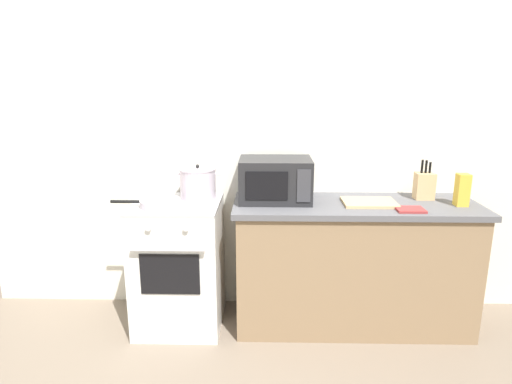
# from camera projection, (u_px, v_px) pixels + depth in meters

# --- Properties ---
(ground_plane) EXTENTS (10.00, 10.00, 0.00)m
(ground_plane) POSITION_uv_depth(u_px,v_px,m) (220.00, 374.00, 2.69)
(ground_plane) COLOR #7A6B5B
(back_wall) EXTENTS (4.40, 0.10, 2.50)m
(back_wall) POSITION_uv_depth(u_px,v_px,m) (270.00, 148.00, 3.32)
(back_wall) COLOR silver
(back_wall) RESTS_ON ground_plane
(lower_cabinet_right) EXTENTS (1.64, 0.56, 0.88)m
(lower_cabinet_right) POSITION_uv_depth(u_px,v_px,m) (352.00, 267.00, 3.17)
(lower_cabinet_right) COLOR #8C7051
(lower_cabinet_right) RESTS_ON ground_plane
(countertop_right) EXTENTS (1.70, 0.60, 0.04)m
(countertop_right) POSITION_uv_depth(u_px,v_px,m) (356.00, 206.00, 3.05)
(countertop_right) COLOR #59595E
(countertop_right) RESTS_ON lower_cabinet_right
(stove) EXTENTS (0.60, 0.64, 0.92)m
(stove) POSITION_uv_depth(u_px,v_px,m) (179.00, 264.00, 3.17)
(stove) COLOR white
(stove) RESTS_ON ground_plane
(stock_pot) EXTENTS (0.35, 0.26, 0.25)m
(stock_pot) POSITION_uv_depth(u_px,v_px,m) (198.00, 183.00, 3.15)
(stock_pot) COLOR silver
(stock_pot) RESTS_ON stove
(frying_pan) EXTENTS (0.47, 0.27, 0.05)m
(frying_pan) POSITION_uv_depth(u_px,v_px,m) (159.00, 203.00, 2.95)
(frying_pan) COLOR silver
(frying_pan) RESTS_ON stove
(microwave) EXTENTS (0.50, 0.37, 0.30)m
(microwave) POSITION_uv_depth(u_px,v_px,m) (275.00, 180.00, 3.08)
(microwave) COLOR #232326
(microwave) RESTS_ON countertop_right
(cutting_board) EXTENTS (0.36, 0.26, 0.02)m
(cutting_board) POSITION_uv_depth(u_px,v_px,m) (369.00, 202.00, 3.02)
(cutting_board) COLOR tan
(cutting_board) RESTS_ON countertop_right
(knife_block) EXTENTS (0.13, 0.10, 0.28)m
(knife_block) POSITION_uv_depth(u_px,v_px,m) (424.00, 186.00, 3.13)
(knife_block) COLOR tan
(knife_block) RESTS_ON countertop_right
(pasta_box) EXTENTS (0.08, 0.08, 0.22)m
(pasta_box) POSITION_uv_depth(u_px,v_px,m) (462.00, 190.00, 2.96)
(pasta_box) COLOR gold
(pasta_box) RESTS_ON countertop_right
(oven_mitt) EXTENTS (0.18, 0.14, 0.02)m
(oven_mitt) POSITION_uv_depth(u_px,v_px,m) (410.00, 210.00, 2.86)
(oven_mitt) COLOR #993333
(oven_mitt) RESTS_ON countertop_right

